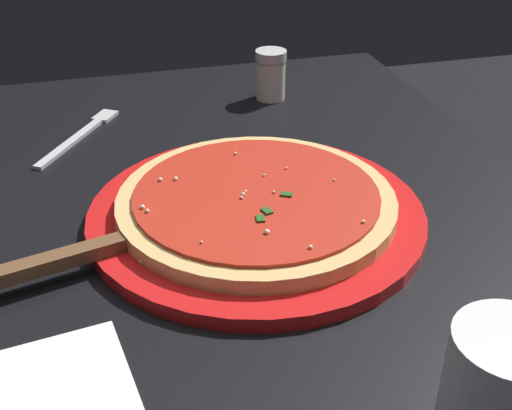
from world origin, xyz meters
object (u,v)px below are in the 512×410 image
(napkin_folded_right, at_px, (60,392))
(parmesan_shaker, at_px, (271,74))
(fork, at_px, (82,134))
(cup_tall_drink, at_px, (499,397))
(pizza, at_px, (256,201))
(pizza_server, at_px, (102,250))
(serving_plate, at_px, (256,215))

(napkin_folded_right, distance_m, parmesan_shaker, 0.62)
(napkin_folded_right, height_order, fork, fork)
(cup_tall_drink, bearing_deg, napkin_folded_right, 65.11)
(pizza, xyz_separation_m, pizza_server, (-0.04, 0.16, -0.00))
(cup_tall_drink, bearing_deg, pizza, 12.83)
(serving_plate, xyz_separation_m, parmesan_shaker, (0.33, -0.11, 0.03))
(napkin_folded_right, relative_size, fork, 0.78)
(serving_plate, distance_m, pizza, 0.02)
(pizza_server, bearing_deg, parmesan_shaker, -36.50)
(parmesan_shaker, bearing_deg, napkin_folded_right, 148.79)
(serving_plate, height_order, cup_tall_drink, cup_tall_drink)
(cup_tall_drink, bearing_deg, parmesan_shaker, -3.42)
(pizza, xyz_separation_m, napkin_folded_right, (-0.20, 0.21, -0.02))
(cup_tall_drink, height_order, napkin_folded_right, cup_tall_drink)
(fork, relative_size, parmesan_shaker, 2.23)
(pizza, bearing_deg, pizza_server, 104.11)
(napkin_folded_right, bearing_deg, parmesan_shaker, -31.21)
(serving_plate, distance_m, cup_tall_drink, 0.34)
(cup_tall_drink, bearing_deg, pizza_server, 39.68)
(pizza_server, height_order, napkin_folded_right, pizza_server)
(pizza, distance_m, fork, 0.32)
(napkin_folded_right, relative_size, parmesan_shaker, 1.74)
(pizza_server, height_order, parmesan_shaker, parmesan_shaker)
(pizza, height_order, pizza_server, pizza)
(parmesan_shaker, bearing_deg, serving_plate, 161.12)
(pizza, xyz_separation_m, parmesan_shaker, (0.33, -0.11, 0.01))
(napkin_folded_right, xyz_separation_m, fork, (0.47, -0.04, 0.00))
(napkin_folded_right, xyz_separation_m, parmesan_shaker, (0.53, -0.32, 0.04))
(fork, bearing_deg, pizza_server, -178.81)
(cup_tall_drink, xyz_separation_m, napkin_folded_right, (0.13, 0.28, -0.05))
(napkin_folded_right, height_order, parmesan_shaker, parmesan_shaker)
(pizza, bearing_deg, serving_plate, -45.84)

